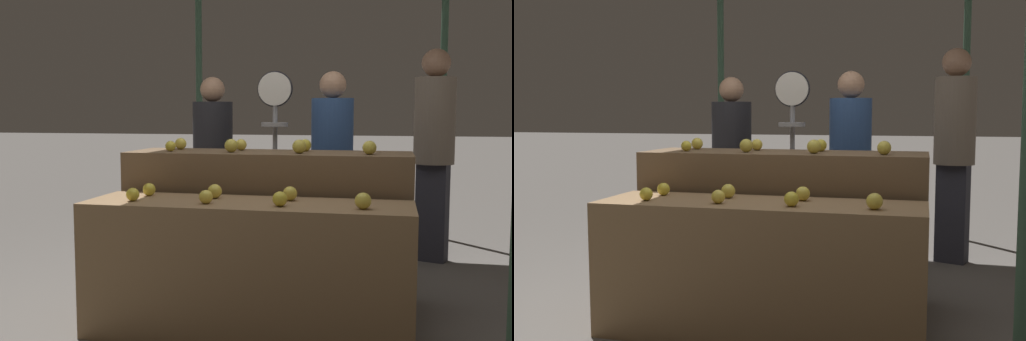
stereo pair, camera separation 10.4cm
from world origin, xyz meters
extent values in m
plane|color=#66605B|center=(0.00, 0.00, 0.00)|extent=(60.00, 60.00, 0.00)
cylinder|color=#33513D|center=(-1.27, 3.02, 1.26)|extent=(0.07, 0.07, 2.53)
cylinder|color=#33513D|center=(1.27, 3.02, 1.26)|extent=(0.07, 0.07, 2.53)
cube|color=olive|center=(0.00, 0.00, 0.39)|extent=(1.84, 0.55, 0.77)
cube|color=brown|center=(0.00, 0.60, 0.51)|extent=(1.84, 0.55, 1.02)
sphere|color=gold|center=(-0.64, -0.11, 0.81)|extent=(0.08, 0.08, 0.08)
sphere|color=yellow|center=(-0.21, -0.11, 0.81)|extent=(0.08, 0.08, 0.08)
sphere|color=gold|center=(0.21, -0.11, 0.81)|extent=(0.08, 0.08, 0.08)
sphere|color=gold|center=(0.65, -0.10, 0.82)|extent=(0.09, 0.09, 0.09)
sphere|color=gold|center=(-0.64, 0.12, 0.81)|extent=(0.08, 0.08, 0.08)
sphere|color=yellow|center=(-0.22, 0.10, 0.82)|extent=(0.08, 0.08, 0.08)
sphere|color=yellow|center=(0.23, 0.11, 0.82)|extent=(0.08, 0.08, 0.08)
sphere|color=gold|center=(-0.64, 0.50, 1.05)|extent=(0.07, 0.07, 0.07)
sphere|color=gold|center=(-0.23, 0.49, 1.06)|extent=(0.09, 0.09, 0.09)
sphere|color=gold|center=(0.22, 0.48, 1.06)|extent=(0.09, 0.09, 0.09)
sphere|color=gold|center=(0.65, 0.48, 1.06)|extent=(0.09, 0.09, 0.09)
sphere|color=yellow|center=(-0.65, 0.71, 1.06)|extent=(0.08, 0.08, 0.08)
sphere|color=yellow|center=(-0.21, 0.70, 1.06)|extent=(0.08, 0.08, 0.08)
sphere|color=gold|center=(0.23, 0.70, 1.06)|extent=(0.08, 0.08, 0.08)
cylinder|color=#99999E|center=(-0.07, 1.19, 0.74)|extent=(0.04, 0.04, 1.48)
cylinder|color=black|center=(-0.07, 1.18, 1.45)|extent=(0.27, 0.01, 0.27)
cylinder|color=silver|center=(-0.07, 1.17, 1.45)|extent=(0.25, 0.02, 0.25)
cylinder|color=#99999E|center=(-0.07, 1.17, 1.26)|extent=(0.01, 0.01, 0.14)
cylinder|color=#99999E|center=(-0.07, 1.17, 1.19)|extent=(0.20, 0.20, 0.03)
cube|color=#2D2D38|center=(0.33, 1.47, 0.37)|extent=(0.28, 0.22, 0.74)
cylinder|color=#2D4C84|center=(0.33, 1.47, 1.06)|extent=(0.42, 0.42, 0.64)
sphere|color=tan|center=(0.33, 1.47, 1.49)|extent=(0.21, 0.21, 0.21)
cube|color=#2D2D38|center=(-0.68, 1.58, 0.36)|extent=(0.29, 0.24, 0.73)
cylinder|color=#232328|center=(-0.68, 1.58, 1.05)|extent=(0.45, 0.45, 0.63)
sphere|color=tan|center=(-0.68, 1.58, 1.47)|extent=(0.21, 0.21, 0.21)
cube|color=#2D2D38|center=(1.14, 2.04, 0.42)|extent=(0.29, 0.23, 0.84)
cylinder|color=#756656|center=(1.14, 2.04, 1.21)|extent=(0.43, 0.43, 0.73)
sphere|color=#936B51|center=(1.14, 2.04, 1.69)|extent=(0.24, 0.24, 0.24)
camera|label=1|loc=(0.79, -3.24, 1.28)|focal=42.00mm
camera|label=2|loc=(0.89, -3.21, 1.28)|focal=42.00mm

